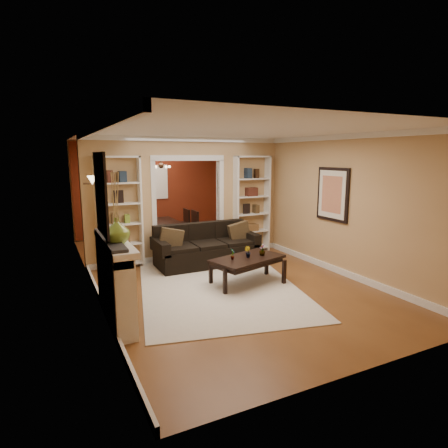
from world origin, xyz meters
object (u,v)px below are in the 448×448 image
fireplace (116,280)px  dining_table (163,233)px  sofa (206,245)px  coffee_table (247,271)px  bookshelf_left (119,213)px  bookshelf_right (251,204)px

fireplace → dining_table: fireplace is taller
sofa → dining_table: (-0.26, 2.30, -0.14)m
sofa → dining_table: 2.32m
coffee_table → dining_table: bearing=80.1°
sofa → bookshelf_left: bookshelf_left is taller
coffee_table → bookshelf_left: size_ratio=0.57×
sofa → bookshelf_right: (1.43, 0.58, 0.72)m
bookshelf_right → fireplace: bookshelf_right is taller
sofa → bookshelf_left: size_ratio=0.96×
bookshelf_left → fireplace: 2.65m
bookshelf_left → fireplace: size_ratio=1.35×
bookshelf_left → fireplace: bearing=-102.0°
bookshelf_right → dining_table: bearing=134.5°
sofa → fireplace: size_ratio=1.29×
sofa → coffee_table: sofa is taller
bookshelf_right → dining_table: bookshelf_right is taller
coffee_table → bookshelf_left: 2.90m
sofa → dining_table: sofa is taller
sofa → fireplace: fireplace is taller
bookshelf_right → fireplace: size_ratio=1.35×
coffee_table → dining_table: dining_table is taller
bookshelf_left → dining_table: bearing=50.5°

